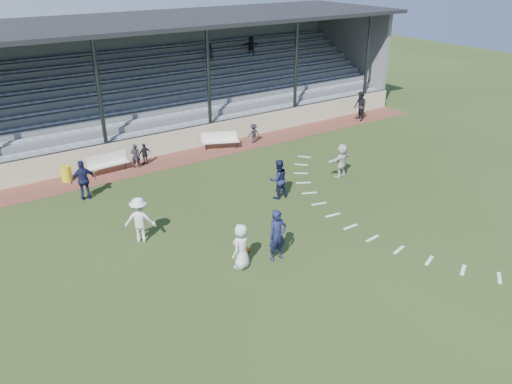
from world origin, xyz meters
TOP-DOWN VIEW (x-y plane):
  - ground at (0.00, 0.00)m, footprint 90.00×90.00m
  - cinder_track at (0.00, 10.50)m, footprint 34.00×2.00m
  - retaining_wall at (0.00, 11.55)m, footprint 34.00×0.18m
  - bench_left at (-3.32, 10.71)m, footprint 2.02×0.55m
  - bench_right at (2.98, 10.58)m, footprint 1.99×1.24m
  - trash_bin at (-5.32, 10.77)m, footprint 0.48×0.48m
  - football at (-1.58, 0.73)m, footprint 0.20×0.20m
  - player_white_lead at (-2.26, 0.02)m, footprint 0.96×0.84m
  - player_navy_lead at (-0.93, -0.24)m, footprint 0.71×0.48m
  - player_navy_mid at (2.02, 3.77)m, footprint 0.91×0.73m
  - player_white_wing at (-4.46, 3.60)m, footprint 1.33×1.16m
  - player_navy_wing at (-5.13, 8.36)m, footprint 1.11×0.57m
  - player_white_back at (5.97, 4.01)m, footprint 1.60×0.78m
  - official at (13.19, 10.13)m, footprint 0.94×1.08m
  - sub_left_near at (-1.93, 10.53)m, footprint 0.54×0.46m
  - sub_left_far at (-1.39, 10.67)m, footprint 0.70×0.36m
  - sub_right at (5.08, 10.36)m, footprint 0.73×0.44m
  - grandstand at (0.01, 16.26)m, footprint 34.60×9.00m
  - penalty_arc at (4.12, 0.00)m, footprint 3.89×14.63m

SIDE VIEW (x-z plane):
  - ground at x=0.00m, z-range 0.00..0.00m
  - penalty_arc at x=4.12m, z-range 0.00..0.01m
  - cinder_track at x=0.00m, z-range 0.00..0.02m
  - football at x=-1.58m, z-range 0.00..0.20m
  - trash_bin at x=-5.32m, z-range 0.02..0.78m
  - sub_right at x=5.08m, z-range 0.02..1.14m
  - bench_left at x=-3.32m, z-range 0.11..1.06m
  - bench_right at x=2.98m, z-range 0.11..1.06m
  - sub_left_far at x=-1.39m, z-range 0.02..1.16m
  - retaining_wall at x=0.00m, z-range 0.00..1.20m
  - sub_left_near at x=-1.93m, z-range 0.02..1.27m
  - player_white_lead at x=-2.26m, z-range 0.00..1.66m
  - player_white_back at x=5.97m, z-range 0.00..1.66m
  - player_white_wing at x=-4.46m, z-range 0.00..1.79m
  - player_navy_mid at x=2.02m, z-range 0.00..1.79m
  - player_navy_wing at x=-5.13m, z-range 0.00..1.82m
  - player_navy_lead at x=-0.93m, z-range 0.00..1.91m
  - official at x=13.19m, z-range 0.02..1.89m
  - grandstand at x=0.01m, z-range -1.10..5.51m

